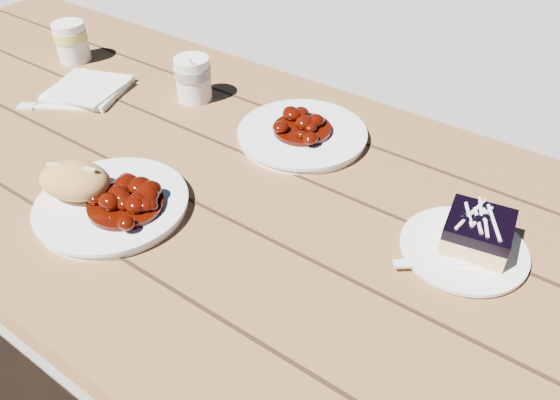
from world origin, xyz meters
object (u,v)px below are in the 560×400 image
Objects in this scene: bread_roll at (75,181)px; second_plate at (302,135)px; blueberry_cake at (478,232)px; dessert_plate at (463,250)px; coffee_cup at (193,79)px; picnic_table at (203,230)px; main_plate at (112,205)px; second_cup at (72,42)px.

second_plate is (0.19, 0.38, -0.04)m from bread_roll.
second_plate is at bearing 154.54° from blueberry_cake.
dessert_plate is 1.96× the size of coffee_cup.
blueberry_cake reaches higher than picnic_table.
blueberry_cake is (0.51, 0.25, 0.03)m from main_plate.
dessert_plate is (0.56, 0.26, -0.04)m from bread_roll.
blueberry_cake reaches higher than main_plate.
second_cup is (-1.02, 0.08, 0.01)m from blueberry_cake.
picnic_table is at bearing -120.45° from second_plate.
second_plate is 2.64× the size of second_cup.
coffee_cup is 1.00× the size of second_cup.
bread_roll is 0.38m from coffee_cup.
coffee_cup is at bearing -179.50° from second_plate.
coffee_cup is (-0.14, 0.35, 0.04)m from main_plate.
coffee_cup is (-0.64, 0.12, 0.04)m from dessert_plate.
main_plate is 1.33× the size of dessert_plate.
blueberry_cake is 0.66m from coffee_cup.
blueberry_cake is at bearing 25.57° from bread_roll.
bread_roll is (-0.08, -0.19, 0.21)m from picnic_table.
picnic_table is 0.32m from coffee_cup.
dessert_plate is 0.66m from coffee_cup.
main_plate is 0.56m from dessert_plate.
picnic_table is 11.04× the size of dessert_plate.
bread_roll is 1.28× the size of coffee_cup.
second_cup is at bearing -175.87° from coffee_cup.
bread_roll reaches higher than dessert_plate.
main_plate is 2.61× the size of second_cup.
picnic_table is at bearing 67.36° from bread_roll.
coffee_cup and second_cup have the same top height.
second_plate is at bearing 2.57° from second_cup.
second_plate is at bearing 63.37° from bread_roll.
picnic_table is 0.53m from blueberry_cake.
main_plate is 2.26× the size of blueberry_cake.
second_plate is (-0.37, 0.12, 0.00)m from dessert_plate.
second_plate is at bearing 162.03° from dessert_plate.
main_plate and second_plate have the same top height.
second_cup reaches higher than bread_roll.
coffee_cup reaches higher than bread_roll.
picnic_table is at bearing -16.43° from second_cup.
second_cup is (-1.01, 0.09, 0.04)m from dessert_plate.
main_plate is at bearing -68.10° from coffee_cup.
dessert_plate is at bearing -17.97° from second_plate.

